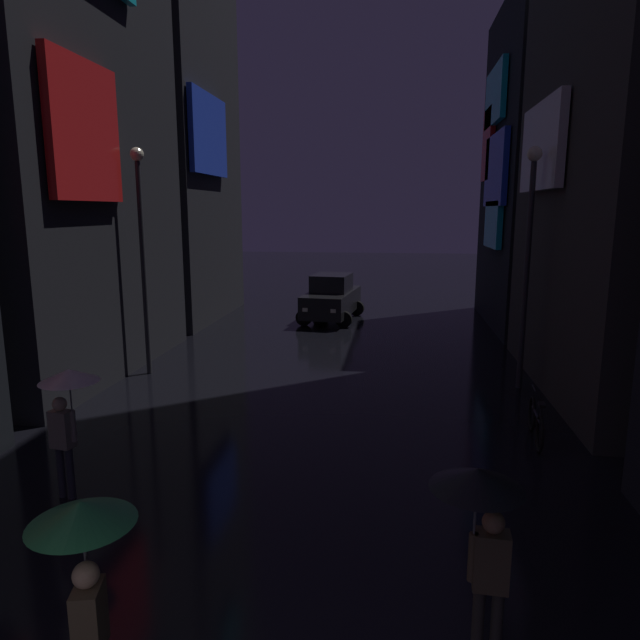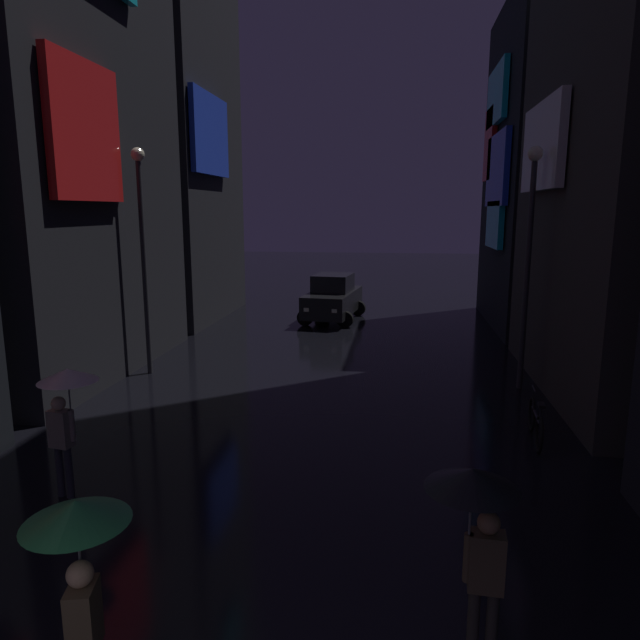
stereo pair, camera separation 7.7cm
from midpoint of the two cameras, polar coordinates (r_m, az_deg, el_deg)
The scene contains 9 objects.
building_left_far at distance 25.49m, azimuth -15.30°, elevation 23.18°, with size 4.25×7.11×20.14m.
building_right_far at distance 24.05m, azimuth 21.82°, elevation 13.88°, with size 4.25×7.60×12.09m.
pedestrian_midstreet_left_clear at distance 9.69m, azimuth -24.19°, elevation -7.06°, with size 0.90×0.90×2.12m.
pedestrian_near_crossing_black at distance 5.93m, azimuth 15.45°, elevation -18.05°, with size 0.90×0.90×2.12m.
pedestrian_foreground_right_green at distance 5.54m, azimuth -22.86°, elevation -20.79°, with size 0.90×0.90×2.12m.
bicycle_parked_at_storefront at distance 12.19m, azimuth 20.62°, elevation -9.52°, with size 0.24×1.82×0.96m.
car_distant at distance 23.52m, azimuth 1.07°, elevation 2.19°, with size 2.58×4.30×1.92m.
streetlamp_left_far at distance 16.16m, azimuth -17.53°, elevation 7.84°, with size 0.36×0.36×6.12m.
streetlamp_right_far at distance 15.02m, azimuth 19.99°, elevation 7.27°, with size 0.36×0.36×6.01m.
Camera 1 is at (1.76, -1.53, 4.50)m, focal length 32.00 mm.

